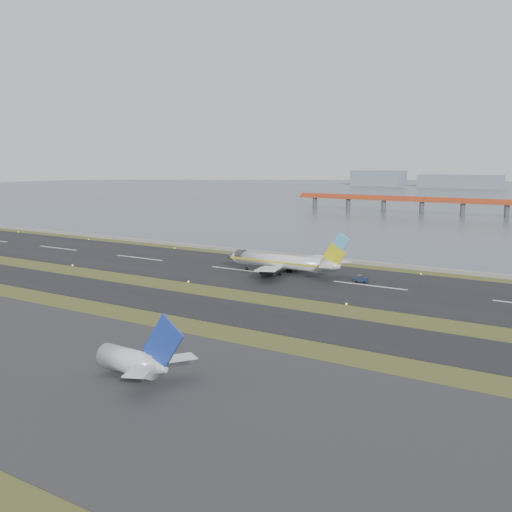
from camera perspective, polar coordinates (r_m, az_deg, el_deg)
The scene contains 8 objects.
ground at distance 159.93m, azimuth -7.78°, elevation -2.78°, with size 1000.00×1000.00×0.00m, color #2F4016.
taxiway_strip at distance 151.48m, azimuth -10.84°, elevation -3.47°, with size 1000.00×18.00×0.10m, color black.
runway_strip at distance 182.76m, azimuth -1.43°, elevation -1.26°, with size 1000.00×45.00×0.10m, color black.
seawall at distance 207.36m, azimuth 3.46°, elevation 0.03°, with size 1000.00×2.50×1.00m, color gray.
red_pier at distance 376.24m, azimuth 21.43°, elevation 4.33°, with size 260.00×5.00×10.20m.
airliner at distance 176.00m, azimuth 2.50°, elevation -0.52°, with size 38.52×32.89×12.80m.
pushback_tug at distance 166.20m, azimuth 9.34°, elevation -2.04°, with size 3.31×2.17×2.00m.
second_airliner_tail at distance 93.48m, azimuth -10.41°, elevation -9.23°, with size 15.91×13.26×9.86m.
Camera 1 is at (106.17, -115.45, 31.24)m, focal length 45.00 mm.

